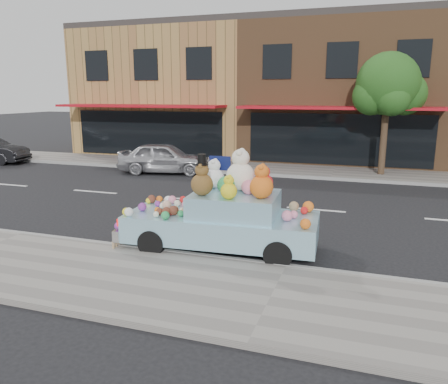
% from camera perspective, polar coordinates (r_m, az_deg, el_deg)
% --- Properties ---
extents(ground, '(120.00, 120.00, 0.00)m').
position_cam_1_polar(ground, '(13.84, 11.90, -2.29)').
color(ground, black).
rests_on(ground, ground).
extents(near_sidewalk, '(60.00, 3.00, 0.12)m').
position_cam_1_polar(near_sidewalk, '(7.77, 6.09, -13.82)').
color(near_sidewalk, gray).
rests_on(near_sidewalk, ground).
extents(far_sidewalk, '(60.00, 3.00, 0.12)m').
position_cam_1_polar(far_sidewalk, '(20.16, 14.10, 2.47)').
color(far_sidewalk, gray).
rests_on(far_sidewalk, ground).
extents(near_kerb, '(60.00, 0.12, 0.13)m').
position_cam_1_polar(near_kerb, '(9.11, 8.15, -9.71)').
color(near_kerb, gray).
rests_on(near_kerb, ground).
extents(far_kerb, '(60.00, 0.12, 0.13)m').
position_cam_1_polar(far_kerb, '(18.69, 13.72, 1.71)').
color(far_kerb, gray).
rests_on(far_kerb, ground).
extents(storefront_left, '(10.00, 9.80, 7.30)m').
position_cam_1_polar(storefront_left, '(27.74, -6.06, 12.93)').
color(storefront_left, '#9E7A42').
rests_on(storefront_left, ground).
extents(storefront_mid, '(10.00, 9.80, 7.30)m').
position_cam_1_polar(storefront_mid, '(25.32, 15.57, 12.57)').
color(storefront_mid, brown).
rests_on(storefront_mid, ground).
extents(street_tree, '(3.00, 2.70, 5.22)m').
position_cam_1_polar(street_tree, '(19.87, 20.66, 12.44)').
color(street_tree, '#38281C').
rests_on(street_tree, ground).
extents(car_silver, '(4.33, 2.42, 1.39)m').
position_cam_1_polar(car_silver, '(19.87, -7.82, 4.44)').
color(car_silver, '#B6B6BB').
rests_on(car_silver, ground).
extents(art_car, '(4.59, 2.03, 2.31)m').
position_cam_1_polar(art_car, '(9.92, -0.02, -3.12)').
color(art_car, black).
rests_on(art_car, ground).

